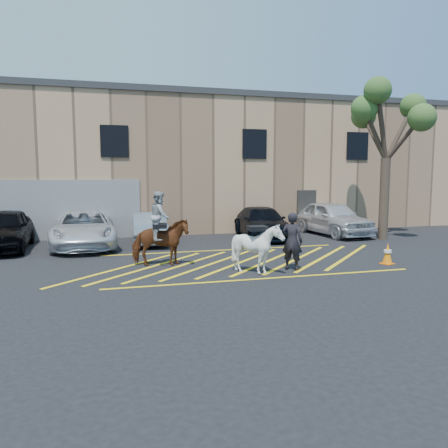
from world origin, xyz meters
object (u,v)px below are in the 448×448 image
object	(u,v)px
car_black_suv	(3,229)
traffic_cone	(388,253)
mounted_bay	(160,236)
saddled_white	(257,248)
car_white_pickup	(84,229)
handler	(292,241)
car_silver_sedan	(150,228)
tree	(387,116)
car_blue_suv	(262,223)
car_white_suv	(332,218)

from	to	relation	value
car_black_suv	traffic_cone	distance (m)	14.78
mounted_bay	saddled_white	distance (m)	3.35
car_white_pickup	handler	distance (m)	9.23
car_silver_sedan	saddled_white	xyz separation A→B (m)	(2.57, -6.94, 0.12)
tree	car_black_suv	bearing A→B (deg)	174.82
mounted_bay	traffic_cone	world-z (taller)	mounted_bay
handler	tree	world-z (taller)	tree
handler	mounted_bay	world-z (taller)	mounted_bay
car_black_suv	mounted_bay	size ratio (longest dim) A/B	1.96
handler	car_silver_sedan	bearing A→B (deg)	-19.54
car_white_pickup	tree	distance (m)	14.45
traffic_cone	car_blue_suv	bearing A→B (deg)	105.33
car_white_pickup	car_silver_sedan	xyz separation A→B (m)	(2.78, 0.31, -0.08)
car_blue_suv	car_white_suv	xyz separation A→B (m)	(3.78, -0.01, 0.13)
car_blue_suv	handler	world-z (taller)	handler
car_white_pickup	car_silver_sedan	bearing A→B (deg)	4.78
car_blue_suv	car_white_suv	size ratio (longest dim) A/B	1.00
car_blue_suv	mounted_bay	xyz separation A→B (m)	(-5.57, -5.31, 0.28)
mounted_bay	traffic_cone	distance (m)	7.74
car_white_suv	traffic_cone	xyz separation A→B (m)	(-1.84, -7.06, -0.49)
handler	traffic_cone	world-z (taller)	handler
car_white_pickup	saddled_white	size ratio (longest dim) A/B	3.47
car_white_suv	saddled_white	distance (m)	9.79
handler	mounted_bay	xyz separation A→B (m)	(-3.98, 1.74, 0.08)
car_silver_sedan	tree	world-z (taller)	tree
car_white_suv	traffic_cone	bearing A→B (deg)	-110.20
car_silver_sedan	car_white_suv	distance (m)	9.19
handler	car_white_suv	bearing A→B (deg)	-86.27
handler	tree	bearing A→B (deg)	-102.84
tree	car_white_suv	bearing A→B (deg)	127.56
saddled_white	traffic_cone	bearing A→B (deg)	1.92
car_silver_sedan	car_blue_suv	size ratio (longest dim) A/B	0.82
traffic_cone	saddled_white	bearing A→B (deg)	-178.08
car_silver_sedan	car_white_suv	bearing A→B (deg)	4.89
handler	traffic_cone	distance (m)	3.58
car_silver_sedan	saddled_white	bearing A→B (deg)	-66.55
car_white_pickup	mounted_bay	distance (m)	5.40
car_white_suv	handler	size ratio (longest dim) A/B	2.69
car_black_suv	car_white_suv	size ratio (longest dim) A/B	0.98
car_black_suv	car_silver_sedan	bearing A→B (deg)	0.58
car_blue_suv	handler	size ratio (longest dim) A/B	2.69
car_blue_suv	mounted_bay	bearing A→B (deg)	-131.55
car_silver_sedan	saddled_white	world-z (taller)	saddled_white
car_silver_sedan	handler	distance (m)	7.77
car_white_suv	handler	bearing A→B (deg)	-132.92
car_silver_sedan	mounted_bay	xyz separation A→B (m)	(-0.16, -5.02, 0.33)
car_black_suv	mounted_bay	world-z (taller)	mounted_bay
handler	saddled_white	distance (m)	1.26
car_white_pickup	mounted_bay	size ratio (longest dim) A/B	2.20
car_silver_sedan	car_white_suv	size ratio (longest dim) A/B	0.82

